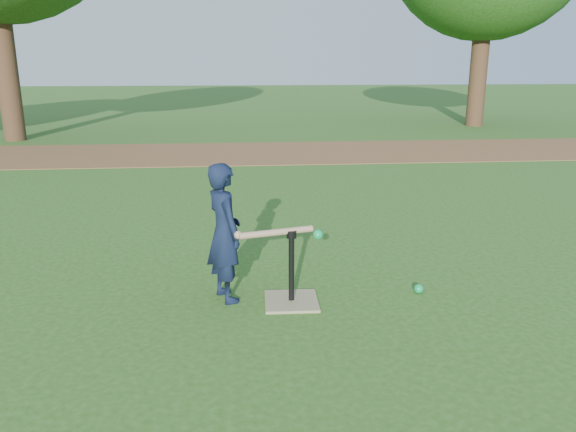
{
  "coord_description": "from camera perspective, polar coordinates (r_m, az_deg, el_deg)",
  "views": [
    {
      "loc": [
        -0.6,
        -4.33,
        1.91
      ],
      "look_at": [
        -0.19,
        0.17,
        0.65
      ],
      "focal_mm": 35.0,
      "sensor_mm": 36.0,
      "label": 1
    }
  ],
  "objects": [
    {
      "name": "wiffle_ball_ground",
      "position": [
        4.92,
        13.13,
        -7.21
      ],
      "size": [
        0.08,
        0.08,
        0.08
      ],
      "primitive_type": "sphere",
      "color": "#0D954A",
      "rests_on": "ground"
    },
    {
      "name": "ground",
      "position": [
        4.77,
        2.44,
        -8.04
      ],
      "size": [
        80.0,
        80.0,
        0.0
      ],
      "primitive_type": "plane",
      "color": "#285116",
      "rests_on": "ground"
    },
    {
      "name": "dirt_strip",
      "position": [
        12.0,
        -2.35,
        6.45
      ],
      "size": [
        24.0,
        3.0,
        0.01
      ],
      "primitive_type": "cube",
      "color": "brown",
      "rests_on": "ground"
    },
    {
      "name": "swing_action",
      "position": [
        4.38,
        -0.7,
        -1.75
      ],
      "size": [
        0.69,
        0.21,
        0.08
      ],
      "color": "tan",
      "rests_on": "ground"
    },
    {
      "name": "child",
      "position": [
        4.54,
        -6.49,
        -1.69
      ],
      "size": [
        0.42,
        0.49,
        1.14
      ],
      "primitive_type": "imported",
      "rotation": [
        0.0,
        0.0,
        1.99
      ],
      "color": "black",
      "rests_on": "ground"
    },
    {
      "name": "batting_tee",
      "position": [
        4.59,
        0.35,
        -7.51
      ],
      "size": [
        0.44,
        0.44,
        0.61
      ],
      "color": "#90835B",
      "rests_on": "ground"
    }
  ]
}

